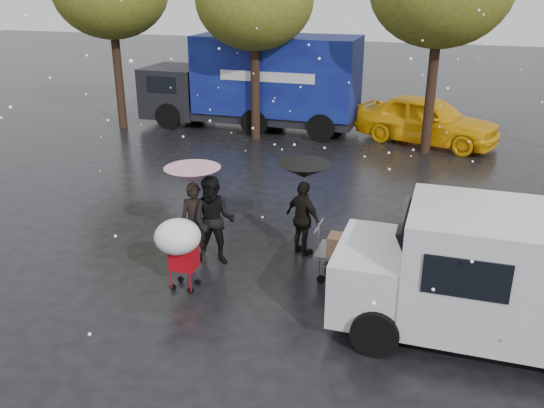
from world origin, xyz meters
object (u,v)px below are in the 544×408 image
(person_black, at_px, (303,219))
(white_van, at_px, (505,276))
(person_pink, at_px, (195,223))
(yellow_taxi, at_px, (427,120))
(blue_truck, at_px, (256,82))
(shopping_cart, at_px, (179,240))
(vendor_cart, at_px, (361,247))

(person_black, bearing_deg, white_van, -177.43)
(person_pink, xyz_separation_m, yellow_taxi, (3.90, 10.72, 0.00))
(person_black, height_order, blue_truck, blue_truck)
(person_pink, bearing_deg, white_van, -30.29)
(yellow_taxi, bearing_deg, person_pink, 177.59)
(shopping_cart, xyz_separation_m, blue_truck, (-2.79, 12.27, 0.69))
(person_pink, xyz_separation_m, white_van, (5.79, -1.14, 0.33))
(person_pink, height_order, person_black, person_pink)
(vendor_cart, xyz_separation_m, shopping_cart, (-3.08, -1.42, 0.34))
(white_van, bearing_deg, person_black, 151.24)
(person_pink, bearing_deg, blue_truck, 83.69)
(person_pink, relative_size, person_black, 1.03)
(white_van, bearing_deg, shopping_cart, -178.37)
(yellow_taxi, bearing_deg, vendor_cart, -165.32)
(blue_truck, xyz_separation_m, yellow_taxi, (6.41, -0.25, -0.92))
(person_pink, relative_size, shopping_cart, 1.14)
(vendor_cart, height_order, yellow_taxi, yellow_taxi)
(white_van, bearing_deg, yellow_taxi, 99.03)
(person_pink, height_order, white_van, white_van)
(vendor_cart, bearing_deg, white_van, -27.58)
(shopping_cart, distance_m, blue_truck, 12.60)
(shopping_cart, xyz_separation_m, yellow_taxi, (3.62, 12.02, -0.22))
(blue_truck, distance_m, yellow_taxi, 6.48)
(white_van, height_order, yellow_taxi, white_van)
(white_van, distance_m, blue_truck, 14.69)
(shopping_cart, height_order, white_van, white_van)
(shopping_cart, bearing_deg, person_pink, 102.37)
(person_black, relative_size, white_van, 0.33)
(person_pink, height_order, vendor_cart, person_pink)
(person_pink, distance_m, person_black, 2.23)
(person_black, relative_size, blue_truck, 0.20)
(shopping_cart, relative_size, blue_truck, 0.18)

